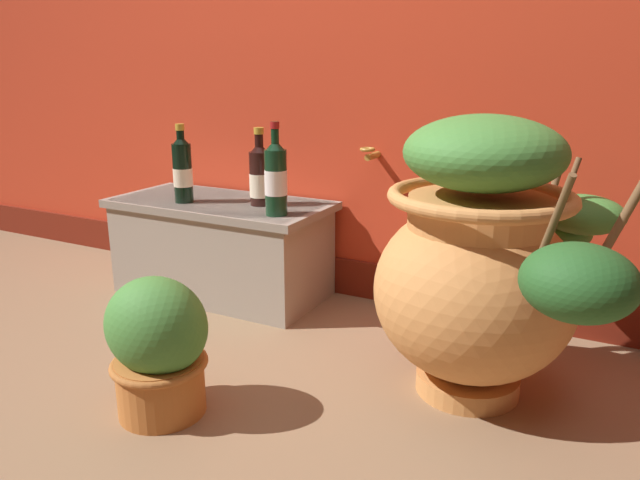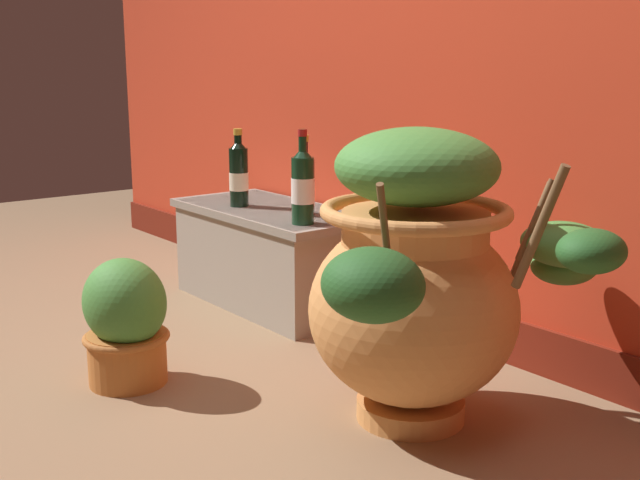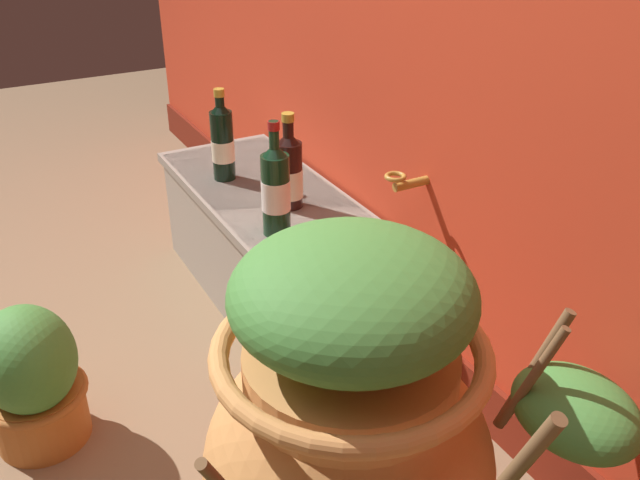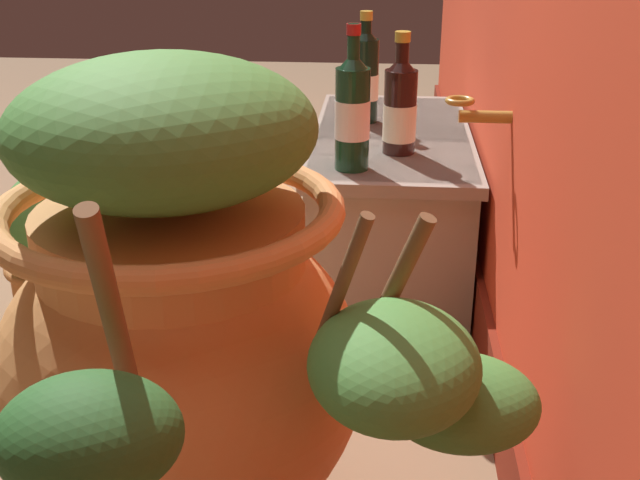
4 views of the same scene
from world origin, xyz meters
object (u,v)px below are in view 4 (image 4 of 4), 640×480
Objects in this scene: potted_shrub at (56,246)px; wine_bottle_right at (400,105)px; terracotta_urn at (176,328)px; wine_bottle_middle at (352,110)px; wine_bottle_left at (365,74)px.

wine_bottle_right is at bearing 104.03° from potted_shrub.
potted_shrub is at bearing -145.71° from terracotta_urn.
potted_shrub is at bearing -75.97° from wine_bottle_right.
wine_bottle_middle is 0.86× the size of potted_shrub.
wine_bottle_left is 0.93m from potted_shrub.
wine_bottle_middle is (-0.78, 0.22, 0.13)m from terracotta_urn.
wine_bottle_left is 1.03× the size of wine_bottle_right.
wine_bottle_right is (-0.92, 0.32, 0.11)m from terracotta_urn.
wine_bottle_middle reaches higher than wine_bottle_right.
terracotta_urn is 0.98m from wine_bottle_right.
potted_shrub is (0.07, -0.70, -0.33)m from wine_bottle_middle.
wine_bottle_right is at bearing 17.84° from wine_bottle_left.
wine_bottle_left is at bearing 169.26° from terracotta_urn.
terracotta_urn is at bearing -19.39° from wine_bottle_right.
wine_bottle_left is at bearing -162.16° from wine_bottle_right.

